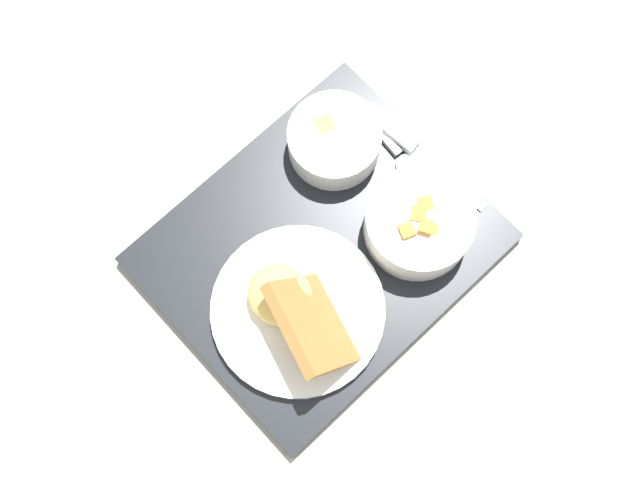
% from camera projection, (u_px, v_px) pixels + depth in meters
% --- Properties ---
extents(ground_plane, '(4.00, 4.00, 0.00)m').
position_uv_depth(ground_plane, '(320.00, 251.00, 0.96)').
color(ground_plane, '#ADA89E').
extents(serving_tray, '(0.39, 0.33, 0.02)m').
position_uv_depth(serving_tray, '(320.00, 249.00, 0.95)').
color(serving_tray, black).
rests_on(serving_tray, ground_plane).
extents(bowl_salad, '(0.13, 0.13, 0.06)m').
position_uv_depth(bowl_salad, '(419.00, 223.00, 0.91)').
color(bowl_salad, white).
rests_on(bowl_salad, serving_tray).
extents(bowl_soup, '(0.11, 0.11, 0.05)m').
position_uv_depth(bowl_soup, '(334.00, 140.00, 0.95)').
color(bowl_soup, white).
rests_on(bowl_soup, serving_tray).
extents(plate_main, '(0.20, 0.20, 0.10)m').
position_uv_depth(plate_main, '(297.00, 309.00, 0.90)').
color(plate_main, white).
rests_on(plate_main, serving_tray).
extents(knife, '(0.04, 0.19, 0.02)m').
position_uv_depth(knife, '(399.00, 136.00, 0.97)').
color(knife, silver).
rests_on(knife, serving_tray).
extents(spoon, '(0.04, 0.15, 0.01)m').
position_uv_depth(spoon, '(398.00, 153.00, 0.96)').
color(spoon, silver).
rests_on(spoon, serving_tray).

